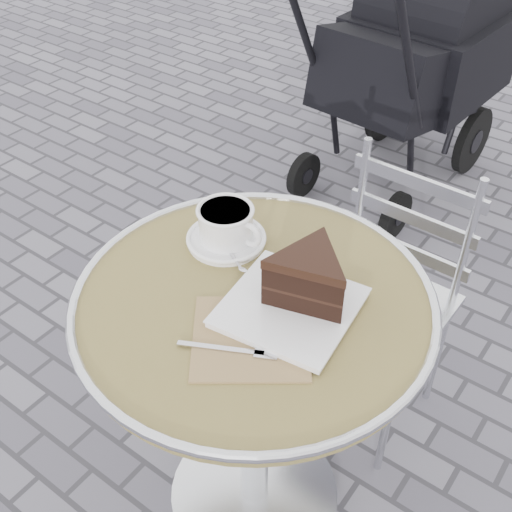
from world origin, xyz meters
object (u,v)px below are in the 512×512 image
Objects in this scene: bistro_chair at (393,268)px; baby_stroller at (411,70)px; cafe_table at (254,355)px; cappuccino_set at (227,228)px; cake_plate_set at (303,285)px.

bistro_chair is 0.71× the size of baby_stroller.
cafe_table is 0.93× the size of bistro_chair.
baby_stroller is at bearing 99.55° from cappuccino_set.
cake_plate_set is at bearing -68.32° from baby_stroller.
cappuccino_set is 0.25m from cake_plate_set.
cappuccino_set is 0.16× the size of baby_stroller.
bistro_chair is (0.08, 0.51, -0.08)m from cafe_table.
bistro_chair is at bearing 81.48° from cafe_table.
cappuccino_set is at bearing 144.71° from cafe_table.
baby_stroller is at bearing 100.74° from cake_plate_set.
cake_plate_set is (0.24, -0.07, 0.02)m from cappuccino_set.
baby_stroller reaches higher than cake_plate_set.
cafe_table is 4.05× the size of cappuccino_set.
cake_plate_set is 0.35× the size of baby_stroller.
bistro_chair is at bearing -62.19° from baby_stroller.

